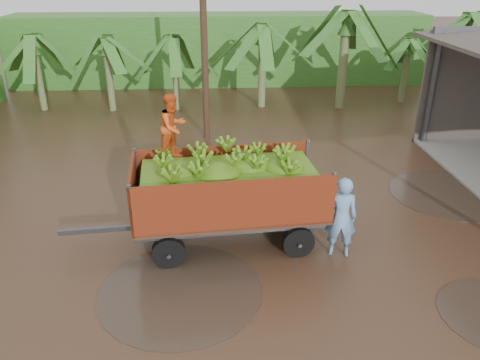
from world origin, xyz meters
The scene contains 6 objects.
ground centered at (0.00, 0.00, 0.00)m, with size 100.00×100.00×0.00m, color black.
hedge_north centered at (-2.00, 16.00, 1.80)m, with size 22.00×3.00×3.60m, color #2D661E.
banana_trailer centered at (-2.11, -0.50, 1.32)m, with size 6.11×2.49×3.50m.
man_blue centered at (0.35, -1.27, 0.95)m, with size 0.69×0.46×1.91m, color #6E97C8.
utility_pole centered at (-2.66, 6.83, 4.39)m, with size 1.20×0.24×8.68m.
banana_plants centered at (-4.89, 6.19, 1.95)m, with size 24.51×20.49×4.39m.
Camera 1 is at (-2.39, -10.10, 6.01)m, focal length 35.00 mm.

